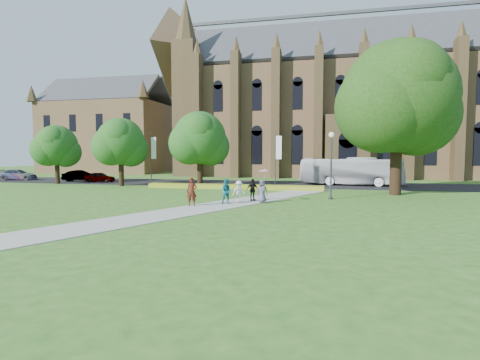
% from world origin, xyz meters
% --- Properties ---
extents(ground, '(160.00, 160.00, 0.00)m').
position_xyz_m(ground, '(0.00, 0.00, 0.00)').
color(ground, '#2D5C1B').
rests_on(ground, ground).
extents(road, '(160.00, 10.00, 0.02)m').
position_xyz_m(road, '(0.00, 20.00, 0.01)').
color(road, black).
rests_on(road, ground).
extents(footpath, '(15.58, 28.54, 0.04)m').
position_xyz_m(footpath, '(0.00, 1.00, 0.02)').
color(footpath, '#B2B2A8').
rests_on(footpath, ground).
extents(flower_hedge, '(18.00, 1.40, 0.45)m').
position_xyz_m(flower_hedge, '(-2.00, 13.20, 0.23)').
color(flower_hedge, gold).
rests_on(flower_hedge, ground).
extents(cathedral, '(52.60, 18.25, 28.00)m').
position_xyz_m(cathedral, '(10.00, 39.73, 12.98)').
color(cathedral, brown).
rests_on(cathedral, ground).
extents(building_west, '(22.00, 14.00, 18.30)m').
position_xyz_m(building_west, '(-34.00, 42.00, 9.21)').
color(building_west, brown).
rests_on(building_west, ground).
extents(streetlamp, '(0.44, 0.44, 5.24)m').
position_xyz_m(streetlamp, '(7.50, 6.50, 3.30)').
color(streetlamp, '#38383D').
rests_on(streetlamp, ground).
extents(large_tree, '(9.60, 9.60, 13.20)m').
position_xyz_m(large_tree, '(13.00, 11.00, 8.37)').
color(large_tree, '#332114').
rests_on(large_tree, ground).
extents(street_tree_0, '(5.20, 5.20, 7.50)m').
position_xyz_m(street_tree_0, '(-15.00, 14.00, 4.87)').
color(street_tree_0, '#332114').
rests_on(street_tree_0, ground).
extents(street_tree_1, '(5.60, 5.60, 8.05)m').
position_xyz_m(street_tree_1, '(-6.00, 14.50, 5.22)').
color(street_tree_1, '#332114').
rests_on(street_tree_1, ground).
extents(street_tree_2, '(4.80, 4.80, 6.95)m').
position_xyz_m(street_tree_2, '(-24.00, 15.00, 4.53)').
color(street_tree_2, '#332114').
rests_on(street_tree_2, ground).
extents(banner_pole_0, '(0.70, 0.10, 6.00)m').
position_xyz_m(banner_pole_0, '(2.11, 15.20, 3.39)').
color(banner_pole_0, '#38383D').
rests_on(banner_pole_0, ground).
extents(banner_pole_1, '(0.70, 0.10, 6.00)m').
position_xyz_m(banner_pole_1, '(-11.89, 15.20, 3.39)').
color(banner_pole_1, '#38383D').
rests_on(banner_pole_1, ground).
extents(tour_coach, '(11.56, 4.26, 3.15)m').
position_xyz_m(tour_coach, '(9.92, 20.38, 1.59)').
color(tour_coach, silver).
rests_on(tour_coach, road).
extents(car_0, '(3.78, 1.76, 1.25)m').
position_xyz_m(car_0, '(-20.41, 18.13, 0.65)').
color(car_0, gray).
rests_on(car_0, road).
extents(car_1, '(4.55, 2.75, 1.41)m').
position_xyz_m(car_1, '(-23.78, 18.96, 0.73)').
color(car_1, gray).
rests_on(car_1, road).
extents(car_2, '(5.27, 3.27, 1.43)m').
position_xyz_m(car_2, '(-33.58, 19.14, 0.73)').
color(car_2, gray).
rests_on(car_2, road).
extents(pedestrian_0, '(0.79, 0.61, 1.91)m').
position_xyz_m(pedestrian_0, '(-1.69, 0.29, 1.00)').
color(pedestrian_0, '#501D12').
rests_on(pedestrian_0, footpath).
extents(pedestrian_1, '(1.01, 0.88, 1.76)m').
position_xyz_m(pedestrian_1, '(0.38, 1.69, 0.92)').
color(pedestrian_1, '#176976').
rests_on(pedestrian_1, footpath).
extents(pedestrian_2, '(1.15, 1.08, 1.56)m').
position_xyz_m(pedestrian_2, '(0.97, 2.87, 0.82)').
color(pedestrian_2, silver).
rests_on(pedestrian_2, footpath).
extents(pedestrian_3, '(0.99, 0.92, 1.64)m').
position_xyz_m(pedestrian_3, '(1.75, 4.00, 0.86)').
color(pedestrian_3, black).
rests_on(pedestrian_3, footpath).
extents(pedestrian_4, '(0.90, 0.69, 1.63)m').
position_xyz_m(pedestrian_4, '(2.64, 3.07, 0.85)').
color(pedestrian_4, slate).
rests_on(pedestrian_4, footpath).
extents(parasol, '(1.01, 1.01, 0.70)m').
position_xyz_m(parasol, '(2.82, 3.17, 2.02)').
color(parasol, '#EBA6A6').
rests_on(parasol, pedestrian_4).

